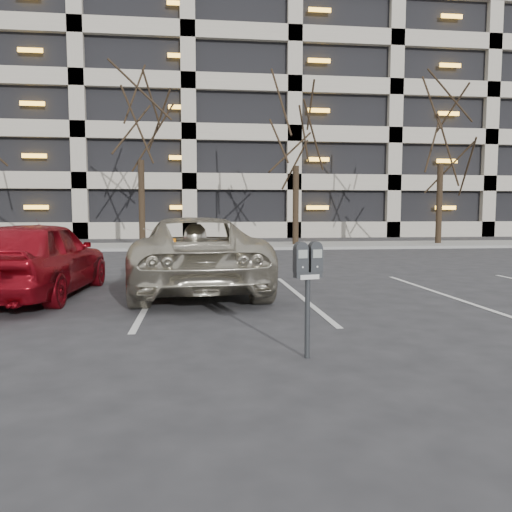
% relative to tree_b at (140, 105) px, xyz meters
% --- Properties ---
extents(ground, '(140.00, 140.00, 0.00)m').
position_rel_tree_b_xyz_m(ground, '(3.00, -16.00, -6.28)').
color(ground, '#28282B').
rests_on(ground, ground).
extents(sidewalk, '(80.00, 4.00, 0.12)m').
position_rel_tree_b_xyz_m(sidewalk, '(3.00, 0.00, -6.22)').
color(sidewalk, gray).
rests_on(sidewalk, ground).
extents(stall_lines, '(16.90, 5.20, 0.00)m').
position_rel_tree_b_xyz_m(stall_lines, '(1.60, -13.70, -6.28)').
color(stall_lines, silver).
rests_on(stall_lines, ground).
extents(parking_garage, '(52.00, 20.00, 19.00)m').
position_rel_tree_b_xyz_m(parking_garage, '(15.00, 17.84, 2.98)').
color(parking_garage, black).
rests_on(parking_garage, ground).
extents(tree_b, '(3.82, 3.82, 8.69)m').
position_rel_tree_b_xyz_m(tree_b, '(0.00, 0.00, 0.00)').
color(tree_b, black).
rests_on(tree_b, ground).
extents(tree_c, '(3.65, 3.65, 8.28)m').
position_rel_tree_b_xyz_m(tree_c, '(7.00, 0.00, -0.30)').
color(tree_c, black).
rests_on(tree_c, ground).
extents(tree_d, '(3.81, 3.81, 8.66)m').
position_rel_tree_b_xyz_m(tree_d, '(14.00, 0.00, -0.02)').
color(tree_d, black).
rests_on(tree_d, ground).
extents(parking_meter, '(0.34, 0.19, 1.25)m').
position_rel_tree_b_xyz_m(parking_meter, '(3.65, -17.59, -5.32)').
color(parking_meter, black).
rests_on(parking_meter, ground).
extents(suv_silver, '(2.91, 5.56, 1.50)m').
position_rel_tree_b_xyz_m(suv_silver, '(2.39, -12.53, -5.53)').
color(suv_silver, '#B8B19D').
rests_on(suv_silver, ground).
extents(car_red, '(2.02, 4.43, 1.48)m').
position_rel_tree_b_xyz_m(car_red, '(-0.53, -13.14, -5.54)').
color(car_red, maroon).
rests_on(car_red, ground).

